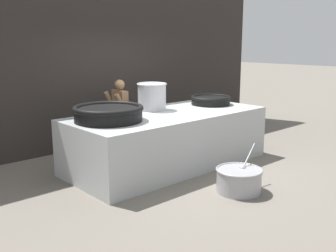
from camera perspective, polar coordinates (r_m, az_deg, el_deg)
The scene contains 8 objects.
ground_plane at distance 7.20m, azimuth -0.00°, elevation -5.60°, with size 60.00×60.00×0.00m, color slate.
back_wall at distance 8.56m, azimuth -9.90°, elevation 11.17°, with size 9.45×0.24×4.14m, color #2D2826.
hearth_platform at distance 7.07m, azimuth -0.00°, elevation -1.90°, with size 3.64×1.62×0.96m.
giant_wok_near at distance 6.30m, azimuth -8.65°, elevation 1.93°, with size 1.12×1.12×0.25m.
giant_wok_far at distance 7.91m, azimuth 6.21°, elevation 3.79°, with size 0.80×0.80×0.17m.
stock_pot at distance 7.23m, azimuth -2.35°, elevation 4.37°, with size 0.55×0.55×0.50m.
cook at distance 7.95m, azimuth -7.00°, elevation 1.89°, with size 0.36×0.55×1.46m.
prep_bowl_vegetables at distance 5.98m, azimuth 10.26°, elevation -7.57°, with size 0.89×0.70×0.63m.
Camera 1 is at (-4.62, -5.06, 2.20)m, focal length 42.00 mm.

